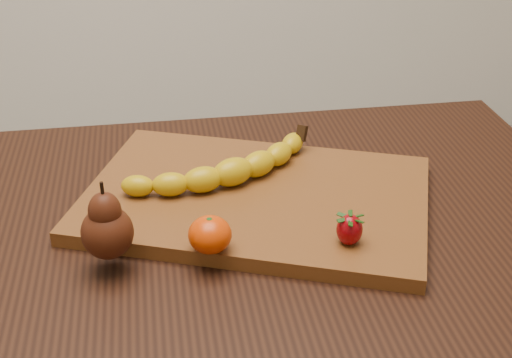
{
  "coord_description": "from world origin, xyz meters",
  "views": [
    {
      "loc": [
        -0.09,
        -0.75,
        1.26
      ],
      "look_at": [
        0.04,
        0.06,
        0.8
      ],
      "focal_mm": 50.0,
      "sensor_mm": 36.0,
      "label": 1
    }
  ],
  "objects": [
    {
      "name": "pear",
      "position": [
        -0.15,
        -0.06,
        0.83
      ],
      "size": [
        0.07,
        0.07,
        0.09
      ],
      "primitive_type": null,
      "rotation": [
        0.0,
        0.0,
        -0.13
      ],
      "color": "#441A0A",
      "rests_on": "cutting_board"
    },
    {
      "name": "table",
      "position": [
        0.0,
        0.0,
        0.66
      ],
      "size": [
        1.0,
        0.7,
        0.76
      ],
      "color": "black",
      "rests_on": "ground"
    },
    {
      "name": "strawberry",
      "position": [
        0.13,
        -0.08,
        0.8
      ],
      "size": [
        0.04,
        0.04,
        0.04
      ],
      "primitive_type": null,
      "rotation": [
        0.0,
        0.0,
        0.26
      ],
      "color": "#840309",
      "rests_on": "cutting_board"
    },
    {
      "name": "cutting_board",
      "position": [
        0.04,
        0.06,
        0.77
      ],
      "size": [
        0.53,
        0.44,
        0.02
      ],
      "primitive_type": "cube",
      "rotation": [
        0.0,
        0.0,
        -0.37
      ],
      "color": "brown",
      "rests_on": "table"
    },
    {
      "name": "mandarin",
      "position": [
        -0.03,
        -0.07,
        0.8
      ],
      "size": [
        0.05,
        0.05,
        0.04
      ],
      "primitive_type": "ellipsoid",
      "rotation": [
        0.0,
        0.0,
        0.01
      ],
      "color": "#D43802",
      "rests_on": "cutting_board"
    },
    {
      "name": "banana",
      "position": [
        0.02,
        0.08,
        0.8
      ],
      "size": [
        0.25,
        0.15,
        0.04
      ],
      "primitive_type": null,
      "rotation": [
        0.0,
        0.0,
        0.38
      ],
      "color": "#CDAA09",
      "rests_on": "cutting_board"
    }
  ]
}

